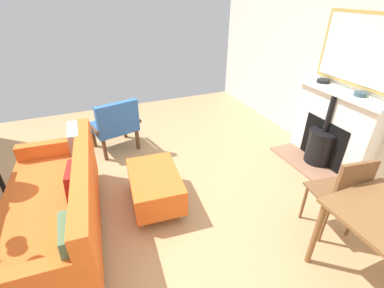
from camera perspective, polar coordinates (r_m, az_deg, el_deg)
The scene contains 10 objects.
ground_plane at distance 3.42m, azimuth -10.45°, elevation -9.68°, with size 5.52×5.74×0.01m, color tan.
wall_left at distance 4.18m, azimuth 28.86°, elevation 15.97°, with size 0.12×5.74×2.77m, color silver.
fireplace at distance 4.10m, azimuth 27.15°, elevation 2.15°, with size 0.65×1.25×1.05m.
mirror_over_mantel at distance 3.89m, azimuth 32.26°, elevation 16.48°, with size 0.04×1.11×0.83m.
mantel_bowl_near at distance 4.12m, azimuth 26.05°, elevation 11.95°, with size 0.16×0.16×0.04m.
mantel_bowl_far at distance 3.79m, azimuth 32.10°, elevation 9.00°, with size 0.14×0.14×0.05m.
sofa at distance 2.94m, azimuth -26.59°, elevation -11.65°, with size 0.98×1.92×0.83m.
ottoman at distance 3.08m, azimuth -7.85°, elevation -8.68°, with size 0.60×0.86×0.40m.
armchair_accent at distance 4.07m, azimuth -16.00°, elevation 4.24°, with size 0.79×0.71×0.82m.
dining_chair_near_fireplace at distance 2.87m, azimuth 29.20°, elevation -8.77°, with size 0.45×0.45×0.91m.
Camera 1 is at (0.41, 2.62, 2.15)m, focal length 25.14 mm.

